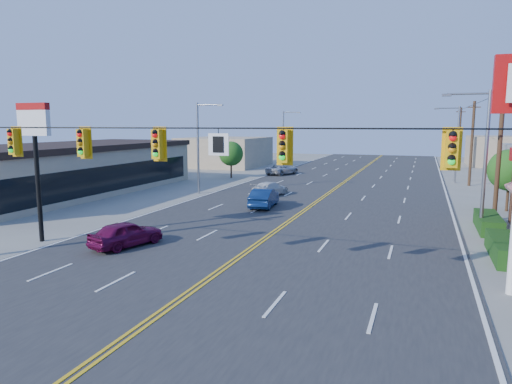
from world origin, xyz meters
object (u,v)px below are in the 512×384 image
(pizza_hut_sign, at_px, (35,143))
(car_blue, at_px, (264,199))
(car_magenta, at_px, (126,235))
(car_white, at_px, (270,189))
(signal_span, at_px, (185,160))
(car_silver, at_px, (282,170))

(pizza_hut_sign, xyz_separation_m, car_blue, (7.84, 13.28, -4.49))
(pizza_hut_sign, relative_size, car_magenta, 1.80)
(car_white, bearing_deg, pizza_hut_sign, 85.58)
(car_magenta, xyz_separation_m, car_blue, (2.86, 12.77, 0.05))
(signal_span, height_order, car_magenta, signal_span)
(pizza_hut_sign, relative_size, car_silver, 1.48)
(signal_span, height_order, pizza_hut_sign, signal_span)
(car_magenta, bearing_deg, signal_span, 160.54)
(pizza_hut_sign, bearing_deg, signal_span, -20.19)
(pizza_hut_sign, distance_m, car_blue, 16.06)
(pizza_hut_sign, height_order, car_white, pizza_hut_sign)
(signal_span, relative_size, car_white, 5.94)
(signal_span, distance_m, pizza_hut_sign, 11.60)
(signal_span, xyz_separation_m, car_blue, (-3.04, 17.28, -4.19))
(signal_span, bearing_deg, car_magenta, 142.68)
(pizza_hut_sign, distance_m, car_white, 20.35)
(pizza_hut_sign, bearing_deg, car_silver, 85.68)
(car_white, height_order, car_silver, car_silver)
(car_blue, relative_size, car_white, 1.03)
(signal_span, height_order, car_blue, signal_span)
(car_silver, bearing_deg, signal_span, 122.29)
(signal_span, xyz_separation_m, car_white, (-4.38, 22.74, -4.29))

